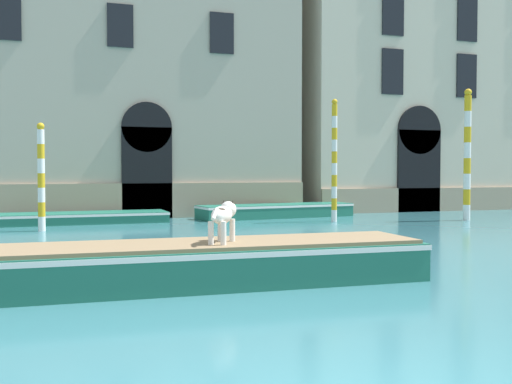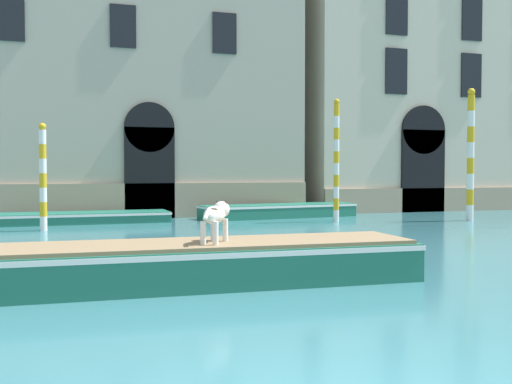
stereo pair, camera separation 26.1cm
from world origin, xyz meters
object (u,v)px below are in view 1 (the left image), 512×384
boat_foreground (211,262)px  mooring_pole_0 (334,160)px  boat_moored_near_palazzo (82,217)px  boat_moored_far (276,210)px  dog_on_deck (223,215)px  mooring_pole_3 (467,154)px  mooring_pole_1 (41,176)px

boat_foreground → mooring_pole_0: mooring_pole_0 is taller
boat_foreground → boat_moored_near_palazzo: (-1.56, 12.01, -0.16)m
boat_moored_far → dog_on_deck: bearing=-121.6°
boat_foreground → boat_moored_near_palazzo: 12.11m
dog_on_deck → boat_moored_near_palazzo: bearing=39.5°
boat_moored_far → mooring_pole_3: mooring_pole_3 is taller
boat_moored_far → mooring_pole_0: (1.30, -2.37, 1.90)m
mooring_pole_0 → mooring_pole_3: bearing=-12.0°
boat_foreground → dog_on_deck: 0.77m
boat_moored_near_palazzo → mooring_pole_0: bearing=-15.7°
boat_foreground → mooring_pole_1: 10.10m
boat_foreground → boat_moored_far: (5.60, 12.27, -0.09)m
boat_moored_near_palazzo → mooring_pole_1: mooring_pole_1 is taller
boat_moored_far → mooring_pole_1: 8.90m
boat_foreground → boat_moored_far: 13.48m
dog_on_deck → boat_moored_far: size_ratio=0.14×
mooring_pole_1 → dog_on_deck: bearing=-73.1°
mooring_pole_0 → mooring_pole_1: mooring_pole_0 is taller
dog_on_deck → mooring_pole_3: 14.67m
dog_on_deck → boat_moored_near_palazzo: dog_on_deck is taller
dog_on_deck → mooring_pole_1: bearing=48.3°
mooring_pole_3 → boat_moored_near_palazzo: bearing=166.7°
mooring_pole_0 → mooring_pole_1: (-9.69, -0.28, -0.54)m
mooring_pole_1 → mooring_pole_0: bearing=1.6°
boat_moored_far → mooring_pole_1: mooring_pole_1 is taller
boat_moored_near_palazzo → mooring_pole_3: (13.24, -3.12, 2.19)m
boat_foreground → boat_moored_far: size_ratio=1.11×
boat_foreground → mooring_pole_1: mooring_pole_1 is taller
boat_moored_far → boat_moored_near_palazzo: bearing=174.2°
dog_on_deck → boat_moored_far: dog_on_deck is taller
boat_foreground → mooring_pole_1: size_ratio=2.17×
mooring_pole_1 → boat_moored_near_palazzo: bearing=62.7°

